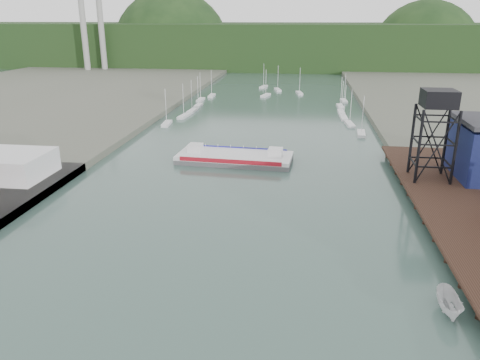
# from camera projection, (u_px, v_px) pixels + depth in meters

# --- Properties ---
(east_pier) EXTENTS (14.00, 70.00, 2.45)m
(east_pier) POSITION_uv_depth(u_px,v_px,m) (461.00, 207.00, 72.91)
(east_pier) COLOR black
(east_pier) RESTS_ON ground
(lift_tower) EXTENTS (6.50, 6.50, 16.00)m
(lift_tower) POSITION_uv_depth(u_px,v_px,m) (438.00, 104.00, 80.78)
(lift_tower) COLOR black
(lift_tower) RESTS_ON east_pier
(marina_sailboats) EXTENTS (57.71, 92.65, 0.90)m
(marina_sailboats) POSITION_uv_depth(u_px,v_px,m) (270.00, 105.00, 165.53)
(marina_sailboats) COLOR silver
(marina_sailboats) RESTS_ON ground
(smokestacks) EXTENTS (11.20, 8.20, 60.00)m
(smokestacks) POSITION_uv_depth(u_px,v_px,m) (91.00, 17.00, 257.18)
(smokestacks) COLOR #969692
(smokestacks) RESTS_ON ground
(distant_hills) EXTENTS (500.00, 120.00, 80.00)m
(distant_hills) POSITION_uv_depth(u_px,v_px,m) (282.00, 48.00, 315.11)
(distant_hills) COLOR black
(distant_hills) RESTS_ON ground
(chain_ferry) EXTENTS (25.26, 11.52, 3.55)m
(chain_ferry) POSITION_uv_depth(u_px,v_px,m) (235.00, 157.00, 101.73)
(chain_ferry) COLOR #504F52
(chain_ferry) RESTS_ON ground
(motorboat) EXTENTS (2.45, 5.97, 2.27)m
(motorboat) POSITION_uv_depth(u_px,v_px,m) (449.00, 304.00, 49.53)
(motorboat) COLOR silver
(motorboat) RESTS_ON ground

